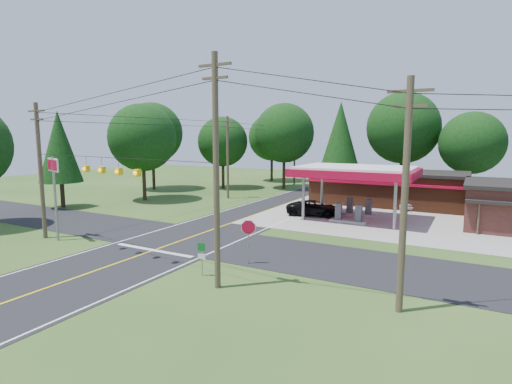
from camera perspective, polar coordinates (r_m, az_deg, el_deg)
The scene contains 18 objects.
ground at distance 30.46m, azimuth -9.76°, elevation -6.57°, with size 120.00×120.00×0.00m, color #284D1B.
main_highway at distance 30.45m, azimuth -9.76°, elevation -6.56°, with size 8.00×120.00×0.02m, color black.
cross_road at distance 30.45m, azimuth -9.76°, elevation -6.55°, with size 70.00×7.00×0.02m, color black.
lane_center_yellow at distance 30.45m, azimuth -9.76°, elevation -6.53°, with size 0.15×110.00×0.00m, color yellow.
gas_canopy at distance 37.36m, azimuth 14.00°, elevation 2.63°, with size 10.60×7.40×4.88m.
convenience_store at distance 47.08m, azimuth 18.22°, elevation 0.64°, with size 16.40×7.55×3.80m.
utility_pole_near_right at distance 19.47m, azimuth -5.71°, elevation 3.15°, with size 1.80×0.30×11.50m.
utility_pole_near_left at distance 33.36m, azimuth -28.43°, elevation 2.91°, with size 1.80×0.30×10.00m.
utility_pole_far_left at distance 48.86m, azimuth -4.07°, elevation 5.14°, with size 1.80×0.30×10.00m.
utility_pole_right_b at distance 17.81m, azimuth 20.49°, elevation -0.21°, with size 1.80×0.30×10.00m.
utility_pole_north at distance 63.20m, azimuth 5.52°, elevation 5.34°, with size 0.30×0.30×9.50m.
overhead_beacons at distance 25.89m, azimuth -20.16°, elevation 4.44°, with size 17.04×2.04×1.03m.
treeline_backdrop at distance 50.20m, azimuth 8.29°, elevation 7.76°, with size 70.27×51.59×13.30m.
suv_car at distance 38.76m, azimuth 8.27°, elevation -2.32°, with size 5.20×5.20×1.44m, color black.
sedan_car at distance 44.99m, azimuth 20.18°, elevation -1.37°, with size 3.98×3.98×1.36m, color white.
big_stop_sign at distance 32.17m, azimuth -26.91°, elevation 1.58°, with size 2.18×0.81×6.14m.
octagonal_stop_sign at distance 23.69m, azimuth -1.09°, elevation -5.54°, with size 0.88×0.38×2.73m.
route_sign_post at distance 22.11m, azimuth -7.76°, elevation -8.72°, with size 0.43×0.13×2.13m.
Camera 1 is at (18.50, -22.98, 7.57)m, focal length 28.00 mm.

